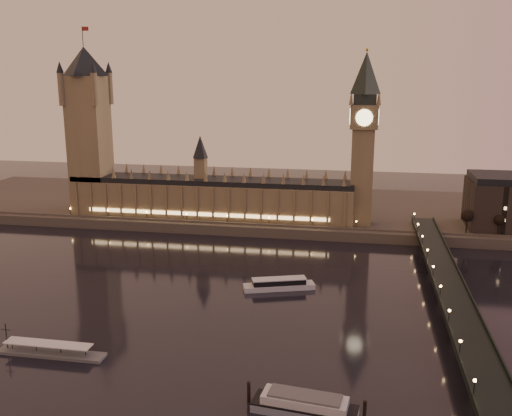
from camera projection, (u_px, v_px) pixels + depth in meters
The scene contains 11 objects.
ground at pixel (230, 303), 243.93m from camera, with size 700.00×700.00×0.00m, color black.
far_embankment at pixel (325, 210), 395.86m from camera, with size 560.00×130.00×6.00m, color #423D35.
palace_of_westminster at pixel (210, 193), 361.64m from camera, with size 180.00×26.62×52.00m.
victoria_tower at pixel (88, 121), 365.34m from camera, with size 31.68×31.68×118.00m.
big_ben at pixel (364, 129), 335.38m from camera, with size 17.68×17.68×104.00m.
westminster_bridge at pixel (454, 307), 226.65m from camera, with size 13.20×260.00×15.30m.
bare_tree_0 at pixel (466, 218), 324.84m from camera, with size 6.20×6.20×12.60m.
bare_tree_1 at pixel (497, 219), 321.91m from camera, with size 6.20×6.20×12.60m.
cruise_boat_a at pixel (279, 284), 259.55m from camera, with size 32.87×16.95×5.17m.
moored_barge at pixel (305, 405), 164.73m from camera, with size 35.15×12.15×6.49m.
pontoon_pier at pixel (51, 352), 199.30m from camera, with size 39.03×6.51×10.41m.
Camera 1 is at (52.03, -221.99, 96.52)m, focal length 40.00 mm.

